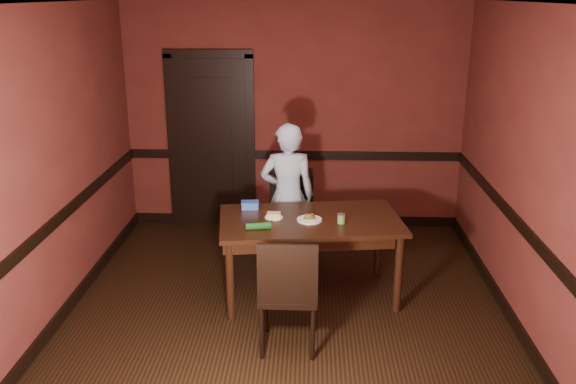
# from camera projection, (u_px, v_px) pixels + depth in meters

# --- Properties ---
(floor) EXTENTS (4.00, 4.50, 0.01)m
(floor) POSITION_uv_depth(u_px,v_px,m) (286.00, 314.00, 5.53)
(floor) COLOR black
(floor) RESTS_ON ground
(ceiling) EXTENTS (4.00, 4.50, 0.01)m
(ceiling) POSITION_uv_depth(u_px,v_px,m) (286.00, 3.00, 4.68)
(ceiling) COLOR silver
(ceiling) RESTS_ON ground
(wall_back) EXTENTS (4.00, 0.02, 2.70)m
(wall_back) POSITION_uv_depth(u_px,v_px,m) (294.00, 118.00, 7.24)
(wall_back) COLOR #571F1A
(wall_back) RESTS_ON ground
(wall_front) EXTENTS (4.00, 0.02, 2.70)m
(wall_front) POSITION_uv_depth(u_px,v_px,m) (267.00, 300.00, 2.97)
(wall_front) COLOR #571F1A
(wall_front) RESTS_ON ground
(wall_left) EXTENTS (0.02, 4.50, 2.70)m
(wall_left) POSITION_uv_depth(u_px,v_px,m) (52.00, 168.00, 5.18)
(wall_left) COLOR #571F1A
(wall_left) RESTS_ON ground
(wall_right) EXTENTS (0.02, 4.50, 2.70)m
(wall_right) POSITION_uv_depth(u_px,v_px,m) (528.00, 174.00, 5.03)
(wall_right) COLOR #571F1A
(wall_right) RESTS_ON ground
(dado_back) EXTENTS (4.00, 0.03, 0.10)m
(dado_back) POSITION_uv_depth(u_px,v_px,m) (294.00, 155.00, 7.36)
(dado_back) COLOR black
(dado_back) RESTS_ON ground
(dado_left) EXTENTS (0.03, 4.50, 0.10)m
(dado_left) POSITION_uv_depth(u_px,v_px,m) (60.00, 218.00, 5.32)
(dado_left) COLOR black
(dado_left) RESTS_ON ground
(dado_right) EXTENTS (0.03, 4.50, 0.10)m
(dado_right) POSITION_uv_depth(u_px,v_px,m) (520.00, 225.00, 5.17)
(dado_right) COLOR black
(dado_right) RESTS_ON ground
(baseboard_back) EXTENTS (4.00, 0.03, 0.12)m
(baseboard_back) POSITION_uv_depth(u_px,v_px,m) (294.00, 220.00, 7.63)
(baseboard_back) COLOR black
(baseboard_back) RESTS_ON ground
(baseboard_left) EXTENTS (0.03, 4.50, 0.12)m
(baseboard_left) POSITION_uv_depth(u_px,v_px,m) (70.00, 304.00, 5.58)
(baseboard_left) COLOR black
(baseboard_left) RESTS_ON ground
(baseboard_right) EXTENTS (0.03, 4.50, 0.12)m
(baseboard_right) POSITION_uv_depth(u_px,v_px,m) (508.00, 312.00, 5.43)
(baseboard_right) COLOR black
(baseboard_right) RESTS_ON ground
(door) EXTENTS (1.05, 0.07, 2.20)m
(door) POSITION_uv_depth(u_px,v_px,m) (211.00, 139.00, 7.32)
(door) COLOR black
(door) RESTS_ON ground
(dining_table) EXTENTS (1.78, 1.15, 0.78)m
(dining_table) POSITION_uv_depth(u_px,v_px,m) (310.00, 257.00, 5.76)
(dining_table) COLOR black
(dining_table) RESTS_ON floor
(chair_far) EXTENTS (0.56, 0.56, 1.00)m
(chair_far) POSITION_uv_depth(u_px,v_px,m) (287.00, 221.00, 6.37)
(chair_far) COLOR black
(chair_far) RESTS_ON floor
(chair_near) EXTENTS (0.47, 0.47, 0.99)m
(chair_near) POSITION_uv_depth(u_px,v_px,m) (288.00, 291.00, 4.89)
(chair_near) COLOR black
(chair_near) RESTS_ON floor
(person) EXTENTS (0.59, 0.42, 1.54)m
(person) POSITION_uv_depth(u_px,v_px,m) (288.00, 196.00, 6.29)
(person) COLOR #A9C2D8
(person) RESTS_ON floor
(sandwich_plate) EXTENTS (0.23, 0.23, 0.06)m
(sandwich_plate) POSITION_uv_depth(u_px,v_px,m) (309.00, 219.00, 5.59)
(sandwich_plate) COLOR white
(sandwich_plate) RESTS_ON dining_table
(sauce_jar) EXTENTS (0.07, 0.07, 0.09)m
(sauce_jar) POSITION_uv_depth(u_px,v_px,m) (341.00, 219.00, 5.52)
(sauce_jar) COLOR #5D8F40
(sauce_jar) RESTS_ON dining_table
(cheese_saucer) EXTENTS (0.17, 0.17, 0.05)m
(cheese_saucer) POSITION_uv_depth(u_px,v_px,m) (274.00, 216.00, 5.65)
(cheese_saucer) COLOR white
(cheese_saucer) RESTS_ON dining_table
(food_tub) EXTENTS (0.18, 0.13, 0.07)m
(food_tub) POSITION_uv_depth(u_px,v_px,m) (250.00, 205.00, 5.89)
(food_tub) COLOR blue
(food_tub) RESTS_ON dining_table
(wrapped_veg) EXTENTS (0.23, 0.10, 0.06)m
(wrapped_veg) POSITION_uv_depth(u_px,v_px,m) (258.00, 226.00, 5.37)
(wrapped_veg) COLOR #154917
(wrapped_veg) RESTS_ON dining_table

